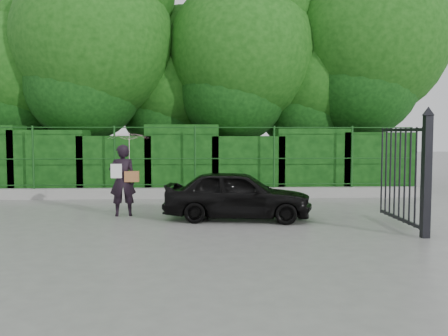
{
  "coord_description": "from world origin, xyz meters",
  "views": [
    {
      "loc": [
        0.54,
        -9.91,
        1.88
      ],
      "look_at": [
        1.09,
        1.3,
        1.1
      ],
      "focal_mm": 40.0,
      "sensor_mm": 36.0,
      "label": 1
    }
  ],
  "objects": [
    {
      "name": "car",
      "position": [
        1.37,
        0.87,
        0.54
      ],
      "size": [
        3.34,
        1.7,
        1.09
      ],
      "primitive_type": "imported",
      "rotation": [
        0.0,
        0.0,
        1.44
      ],
      "color": "black",
      "rests_on": "ground"
    },
    {
      "name": "woman",
      "position": [
        -1.12,
        1.5,
        1.27
      ],
      "size": [
        0.94,
        0.95,
        1.93
      ],
      "color": "black",
      "rests_on": "ground"
    },
    {
      "name": "kerb",
      "position": [
        0.0,
        4.5,
        0.15
      ],
      "size": [
        14.0,
        0.25,
        0.3
      ],
      "primitive_type": "cube",
      "color": "#9E9E99",
      "rests_on": "ground"
    },
    {
      "name": "fence",
      "position": [
        0.22,
        4.5,
        1.2
      ],
      "size": [
        14.13,
        0.06,
        1.8
      ],
      "color": "#154416",
      "rests_on": "kerb"
    },
    {
      "name": "gate",
      "position": [
        4.6,
        -0.72,
        1.19
      ],
      "size": [
        0.22,
        2.33,
        2.36
      ],
      "color": "black",
      "rests_on": "ground"
    },
    {
      "name": "trees",
      "position": [
        1.14,
        7.74,
        4.62
      ],
      "size": [
        17.1,
        6.15,
        8.08
      ],
      "color": "black",
      "rests_on": "ground"
    },
    {
      "name": "ground",
      "position": [
        0.0,
        0.0,
        0.0
      ],
      "size": [
        80.0,
        80.0,
        0.0
      ],
      "primitive_type": "plane",
      "color": "gray"
    },
    {
      "name": "hedge",
      "position": [
        -0.08,
        5.5,
        0.99
      ],
      "size": [
        14.2,
        1.2,
        2.14
      ],
      "color": "black",
      "rests_on": "ground"
    }
  ]
}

